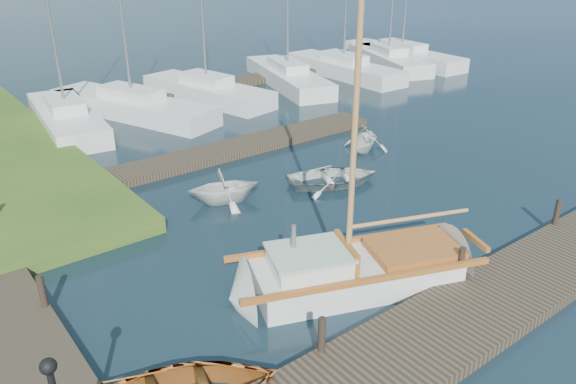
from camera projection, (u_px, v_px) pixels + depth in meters
ground at (288, 228)px, 16.80m from camera, size 160.00×160.00×0.00m
near_dock at (453, 324)px, 12.42m from camera, size 18.00×2.20×0.30m
far_dock at (229, 150)px, 22.53m from camera, size 14.00×1.60×0.30m
pontoon at (257, 78)px, 33.81m from camera, size 30.00×1.60×0.30m
mooring_post_1 at (322, 335)px, 11.24m from camera, size 0.16×0.16×0.80m
mooring_post_2 at (461, 262)px, 13.74m from camera, size 0.16×0.16×0.80m
mooring_post_3 at (557, 212)px, 16.24m from camera, size 0.16×0.16×0.80m
mooring_post_4 at (42, 291)px, 12.62m from camera, size 0.16×0.16×0.80m
sailboat at (361, 273)px, 13.97m from camera, size 7.38×4.39×9.83m
tender_b at (224, 184)px, 18.24m from camera, size 2.93×2.73×1.25m
tender_c at (333, 175)px, 19.68m from camera, size 3.82×3.34×0.66m
tender_d at (365, 136)px, 22.72m from camera, size 2.93×2.83×1.19m
marina_boat_0 at (66, 116)px, 25.28m from camera, size 3.14×8.02×11.23m
marina_boat_1 at (132, 105)px, 27.09m from camera, size 5.28×9.53×9.34m
marina_boat_2 at (207, 89)px, 29.71m from camera, size 3.87×8.42×10.92m
marina_boat_4 at (288, 75)px, 32.79m from camera, size 4.67×9.29×10.71m
marina_boat_5 at (343, 67)px, 34.86m from camera, size 2.37×8.94×10.91m
marina_boat_6 at (388, 58)px, 37.37m from camera, size 4.92×8.53×10.45m
marina_boat_7 at (402, 54)px, 38.66m from camera, size 2.66×9.80×12.96m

